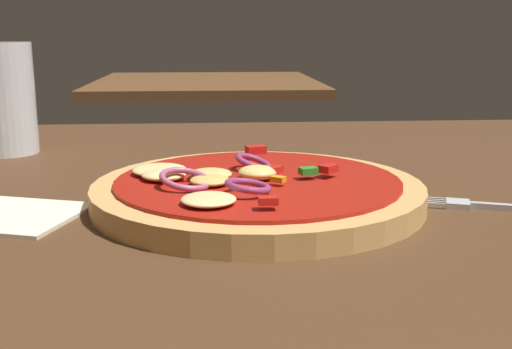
% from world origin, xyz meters
% --- Properties ---
extents(dining_table, '(1.15, 0.89, 0.03)m').
position_xyz_m(dining_table, '(0.00, 0.00, 0.01)').
color(dining_table, '#4C301C').
rests_on(dining_table, ground).
extents(pizza, '(0.27, 0.27, 0.04)m').
position_xyz_m(pizza, '(0.06, -0.01, 0.04)').
color(pizza, tan).
rests_on(pizza, dining_table).
extents(fork, '(0.19, 0.08, 0.00)m').
position_xyz_m(fork, '(0.25, -0.05, 0.03)').
color(fork, silver).
rests_on(fork, dining_table).
extents(beer_glass, '(0.07, 0.07, 0.13)m').
position_xyz_m(beer_glass, '(-0.21, 0.22, 0.08)').
color(beer_glass, silver).
rests_on(beer_glass, dining_table).
extents(background_table, '(0.62, 0.65, 0.03)m').
position_xyz_m(background_table, '(0.01, 1.29, 0.01)').
color(background_table, brown).
rests_on(background_table, ground).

